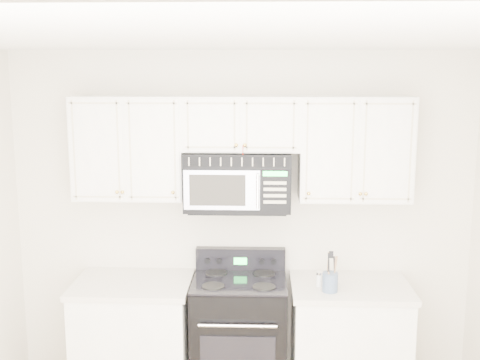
{
  "coord_description": "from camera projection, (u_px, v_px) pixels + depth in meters",
  "views": [
    {
      "loc": [
        0.15,
        -2.75,
        2.46
      ],
      "look_at": [
        0.0,
        1.3,
        1.71
      ],
      "focal_mm": 45.0,
      "sensor_mm": 36.0,
      "label": 1
    }
  ],
  "objects": [
    {
      "name": "range",
      "position": [
        239.0,
        337.0,
        4.5
      ],
      "size": [
        0.69,
        0.63,
        1.1
      ],
      "color": "black",
      "rests_on": "ground"
    },
    {
      "name": "base_cabinet_left",
      "position": [
        135.0,
        344.0,
        4.52
      ],
      "size": [
        0.86,
        0.65,
        0.92
      ],
      "color": "white",
      "rests_on": "ground"
    },
    {
      "name": "upper_cabinets",
      "position": [
        241.0,
        143.0,
        4.36
      ],
      "size": [
        2.44,
        0.37,
        0.75
      ],
      "color": "white",
      "rests_on": "ground"
    },
    {
      "name": "shaker_pepper",
      "position": [
        325.0,
        282.0,
        4.27
      ],
      "size": [
        0.04,
        0.04,
        0.1
      ],
      "color": "silver",
      "rests_on": "base_cabinet_right"
    },
    {
      "name": "utensil_crock",
      "position": [
        330.0,
        281.0,
        4.21
      ],
      "size": [
        0.11,
        0.11,
        0.29
      ],
      "color": "#42556B",
      "rests_on": "base_cabinet_right"
    },
    {
      "name": "shaker_salt",
      "position": [
        319.0,
        279.0,
        4.31
      ],
      "size": [
        0.04,
        0.04,
        0.11
      ],
      "color": "silver",
      "rests_on": "base_cabinet_right"
    },
    {
      "name": "room",
      "position": [
        230.0,
        312.0,
        2.92
      ],
      "size": [
        3.51,
        3.51,
        2.61
      ],
      "color": "#947852",
      "rests_on": "ground"
    },
    {
      "name": "microwave",
      "position": [
        238.0,
        180.0,
        4.38
      ],
      "size": [
        0.76,
        0.43,
        0.42
      ],
      "color": "black",
      "rests_on": "ground"
    },
    {
      "name": "base_cabinet_right",
      "position": [
        348.0,
        347.0,
        4.46
      ],
      "size": [
        0.86,
        0.65,
        0.92
      ],
      "color": "white",
      "rests_on": "ground"
    }
  ]
}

